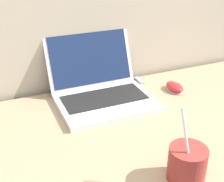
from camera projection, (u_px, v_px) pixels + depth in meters
laptop at (100, 87)px, 1.14m from camera, size 0.34×0.33×0.22m
drink_cup at (187, 163)px, 0.76m from camera, size 0.09×0.09×0.20m
computer_mouse at (175, 87)px, 1.22m from camera, size 0.06×0.09×0.03m
usb_stick at (139, 80)px, 1.30m from camera, size 0.02×0.06×0.01m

